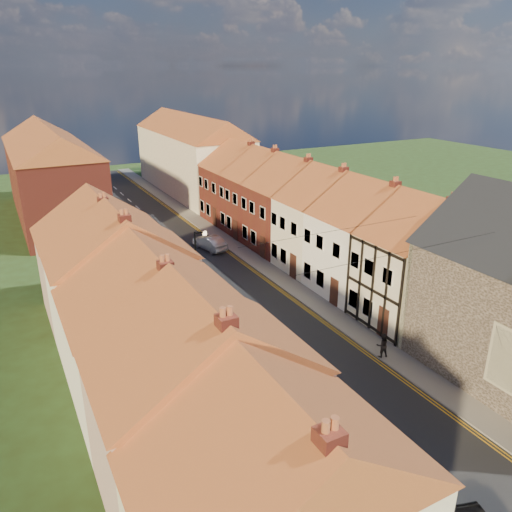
% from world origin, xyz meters
% --- Properties ---
extents(ground, '(160.00, 160.00, 0.00)m').
position_xyz_m(ground, '(0.00, 0.00, 0.00)').
color(ground, '#2C5022').
rests_on(ground, ground).
extents(road, '(7.00, 90.00, 0.02)m').
position_xyz_m(road, '(0.00, 30.00, 0.01)').
color(road, black).
rests_on(road, ground).
extents(pavement_left, '(1.80, 90.00, 0.12)m').
position_xyz_m(pavement_left, '(-4.40, 30.00, 0.06)').
color(pavement_left, gray).
rests_on(pavement_left, ground).
extents(pavement_right, '(1.80, 90.00, 0.12)m').
position_xyz_m(pavement_right, '(4.40, 30.00, 0.06)').
color(pavement_right, gray).
rests_on(pavement_right, ground).
extents(cottage_r_tudor, '(8.30, 5.20, 9.00)m').
position_xyz_m(cottage_r_tudor, '(9.27, 12.70, 4.47)').
color(cottage_r_tudor, beige).
rests_on(cottage_r_tudor, ground).
extents(cottage_r_white_near, '(8.30, 6.00, 9.00)m').
position_xyz_m(cottage_r_white_near, '(9.30, 18.10, 4.47)').
color(cottage_r_white_near, white).
rests_on(cottage_r_white_near, ground).
extents(cottage_r_cream_mid, '(8.30, 5.20, 9.00)m').
position_xyz_m(cottage_r_cream_mid, '(9.30, 23.50, 4.48)').
color(cottage_r_cream_mid, beige).
rests_on(cottage_r_cream_mid, ground).
extents(cottage_r_pink, '(8.30, 6.00, 9.00)m').
position_xyz_m(cottage_r_pink, '(9.30, 28.90, 4.47)').
color(cottage_r_pink, maroon).
rests_on(cottage_r_pink, ground).
extents(cottage_r_white_far, '(8.30, 5.20, 9.00)m').
position_xyz_m(cottage_r_white_far, '(9.30, 34.30, 4.48)').
color(cottage_r_white_far, maroon).
rests_on(cottage_r_white_far, ground).
extents(cottage_r_cream_far, '(8.30, 6.00, 9.00)m').
position_xyz_m(cottage_r_cream_far, '(9.30, 39.70, 4.47)').
color(cottage_r_cream_far, maroon).
rests_on(cottage_r_cream_far, ground).
extents(cottage_l_brick_near, '(8.30, 5.70, 8.80)m').
position_xyz_m(cottage_l_brick_near, '(-9.30, -0.25, 4.37)').
color(cottage_l_brick_near, beige).
rests_on(cottage_l_brick_near, ground).
extents(cottage_l_cream, '(8.30, 6.30, 9.10)m').
position_xyz_m(cottage_l_cream, '(-9.30, 5.55, 4.52)').
color(cottage_l_cream, beige).
rests_on(cottage_l_cream, ground).
extents(cottage_l_white, '(8.30, 6.90, 8.80)m').
position_xyz_m(cottage_l_white, '(-9.30, 11.95, 4.37)').
color(cottage_l_white, white).
rests_on(cottage_l_white, ground).
extents(cottage_l_brick_mid, '(8.30, 5.70, 9.10)m').
position_xyz_m(cottage_l_brick_mid, '(-9.30, 18.05, 4.53)').
color(cottage_l_brick_mid, white).
rests_on(cottage_l_brick_mid, ground).
extents(cottage_l_pink, '(8.30, 6.30, 8.80)m').
position_xyz_m(cottage_l_pink, '(-9.30, 23.85, 4.37)').
color(cottage_l_pink, beige).
rests_on(cottage_l_pink, ground).
extents(block_right_far, '(8.30, 24.20, 10.50)m').
position_xyz_m(block_right_far, '(9.30, 55.00, 5.29)').
color(block_right_far, beige).
rests_on(block_right_far, ground).
extents(block_left_far, '(8.30, 24.20, 10.50)m').
position_xyz_m(block_left_far, '(-9.30, 50.00, 5.29)').
color(block_left_far, maroon).
rests_on(block_left_far, ground).
extents(lamppost, '(0.88, 0.15, 6.00)m').
position_xyz_m(lamppost, '(-3.81, 20.00, 3.54)').
color(lamppost, black).
rests_on(lamppost, pavement_left).
extents(car_mid, '(1.80, 4.60, 1.49)m').
position_xyz_m(car_mid, '(-2.99, 21.83, 0.75)').
color(car_mid, '#ACAFB4').
rests_on(car_mid, ground).
extents(car_far, '(2.03, 4.03, 1.12)m').
position_xyz_m(car_far, '(-2.65, 34.00, 0.56)').
color(car_far, navy).
rests_on(car_far, ground).
extents(car_distant, '(1.91, 3.88, 1.06)m').
position_xyz_m(car_distant, '(-2.64, 56.34, 0.53)').
color(car_distant, '#AEB1B6').
rests_on(car_distant, ground).
extents(pedestrian_left, '(0.67, 0.53, 1.61)m').
position_xyz_m(pedestrian_left, '(-5.06, 8.18, 0.93)').
color(pedestrian_left, black).
rests_on(pedestrian_left, pavement_left).
extents(pedestrian_right, '(0.86, 0.74, 1.53)m').
position_xyz_m(pedestrian_right, '(3.70, 9.69, 0.89)').
color(pedestrian_right, black).
rests_on(pedestrian_right, pavement_right).
extents(car_mid_b, '(2.21, 4.25, 1.33)m').
position_xyz_m(car_mid_b, '(2.04, 32.00, 0.67)').
color(car_mid_b, '#A3A7AA').
rests_on(car_mid_b, ground).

